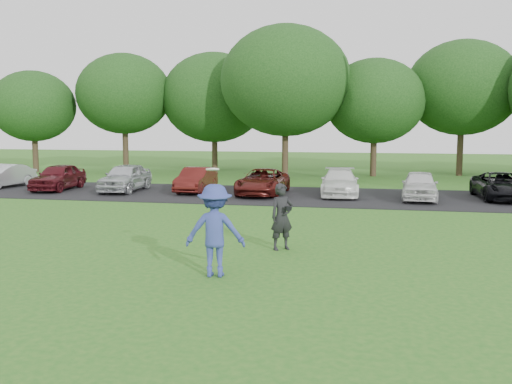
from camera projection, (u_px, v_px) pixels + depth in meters
The scene contains 6 objects.
ground at pixel (222, 275), 11.63m from camera, with size 100.00×100.00×0.00m, color #24641C.
parking_lot at pixel (301, 196), 24.27m from camera, with size 32.00×6.50×0.03m, color black.
frisbee_player at pixel (215, 230), 11.49m from camera, with size 1.30×0.86×2.21m.
camera_bystander at pixel (282, 217), 13.90m from camera, with size 0.71×0.67×1.63m.
parked_cars at pixel (314, 182), 24.16m from camera, with size 30.44×4.48×1.26m.
tree_row at pixel (349, 91), 32.87m from camera, with size 42.39×9.85×8.64m.
Camera 1 is at (2.97, -10.97, 3.09)m, focal length 40.00 mm.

